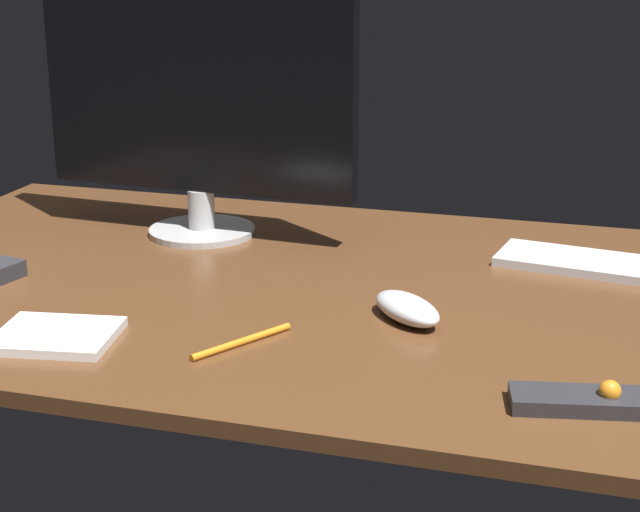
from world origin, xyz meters
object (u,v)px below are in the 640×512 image
(computer_mouse, at_px, (407,308))
(notepad, at_px, (56,336))
(monitor, at_px, (197,87))
(keyboard, at_px, (618,267))
(media_remote, at_px, (589,400))
(pen, at_px, (242,342))

(computer_mouse, bearing_deg, notepad, -110.46)
(monitor, distance_m, keyboard, 0.69)
(keyboard, height_order, notepad, keyboard)
(media_remote, xyz_separation_m, pen, (-0.40, 0.06, -0.01))
(keyboard, height_order, pen, keyboard)
(notepad, relative_size, pen, 0.96)
(computer_mouse, relative_size, media_remote, 0.72)
(pen, bearing_deg, monitor, 59.39)
(monitor, xyz_separation_m, pen, (0.23, -0.42, -0.24))
(computer_mouse, bearing_deg, media_remote, 4.86)
(notepad, bearing_deg, pen, 12.58)
(computer_mouse, xyz_separation_m, pen, (-0.17, -0.13, -0.01))
(keyboard, height_order, computer_mouse, computer_mouse)
(monitor, relative_size, media_remote, 3.19)
(monitor, relative_size, computer_mouse, 4.43)
(keyboard, distance_m, pen, 0.59)
(monitor, relative_size, keyboard, 1.52)
(keyboard, bearing_deg, media_remote, -84.26)
(keyboard, bearing_deg, pen, -127.38)
(media_remote, bearing_deg, keyboard, 75.76)
(media_remote, distance_m, pen, 0.41)
(keyboard, bearing_deg, computer_mouse, -123.79)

